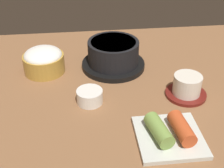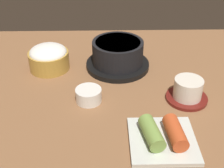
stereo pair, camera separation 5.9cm
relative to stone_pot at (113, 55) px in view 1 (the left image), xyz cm
name	(u,v)px [view 1 (the left image)]	position (x,y,z in cm)	size (l,w,h in cm)	color
dining_table	(104,93)	(-3.92, -11.60, -4.92)	(100.00, 76.00, 2.00)	brown
stone_pot	(113,55)	(0.00, 0.00, 0.00)	(18.14, 18.14, 8.06)	black
rice_bowl	(44,60)	(-19.59, -0.34, -0.32)	(11.39, 11.39, 7.14)	#B78C38
tea_cup_with_saucer	(187,87)	(16.47, -16.35, -1.28)	(10.25, 10.25, 5.71)	maroon
banchan_cup_center	(90,96)	(-7.68, -16.43, -2.11)	(6.36, 6.36, 3.36)	white
kimchi_plate	(170,133)	(8.12, -31.19, -2.35)	(13.68, 13.68, 4.33)	silver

